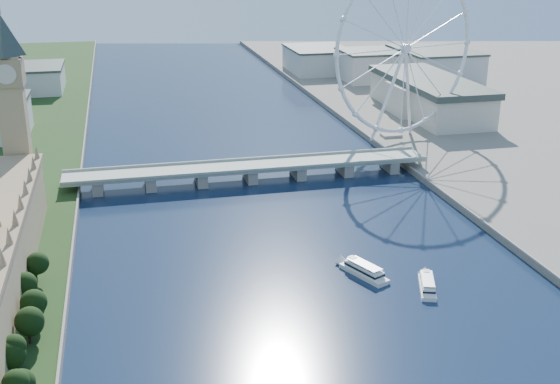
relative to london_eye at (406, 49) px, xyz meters
name	(u,v)px	position (x,y,z in m)	size (l,w,h in m)	color
big_ben	(10,88)	(-247.98, -77.08, -0.95)	(20.02, 20.02, 110.00)	tan
westminster_bridge	(250,170)	(-119.98, -55.08, -60.89)	(220.00, 22.00, 9.50)	gray
london_eye	(406,49)	(0.00, 0.00, 0.00)	(113.60, 39.12, 124.30)	silver
county_hall	(427,116)	(55.02, 74.92, -67.52)	(54.00, 144.00, 35.00)	beige
city_skyline	(239,75)	(-80.75, 205.00, -50.56)	(505.00, 280.00, 32.00)	beige
tour_boat_near	(364,276)	(-96.14, -193.89, -67.52)	(7.18, 28.19, 6.21)	silver
tour_boat_far	(427,289)	(-74.69, -211.94, -67.52)	(6.42, 25.35, 5.56)	silver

